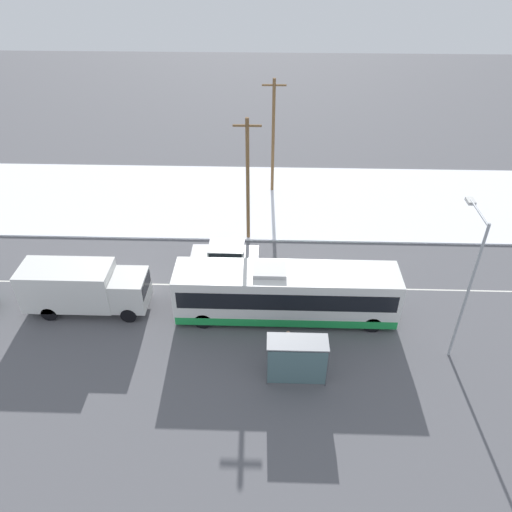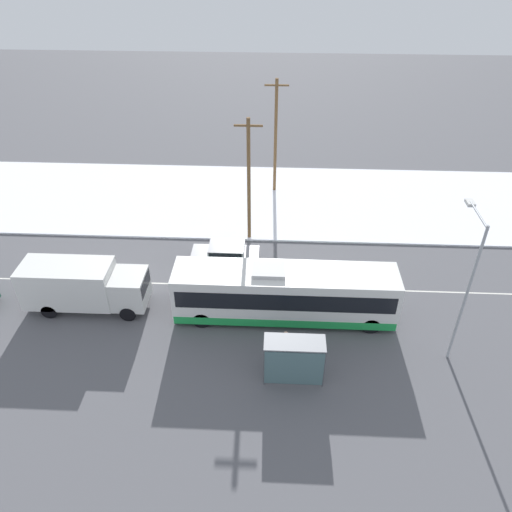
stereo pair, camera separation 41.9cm
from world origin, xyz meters
TOP-DOWN VIEW (x-y plane):
  - ground_plane at (0.00, 0.00)m, footprint 120.00×120.00m
  - snow_lot at (0.00, 11.02)m, footprint 80.00×11.84m
  - lane_marking_center at (0.00, 0.00)m, footprint 60.00×0.12m
  - city_bus at (-0.97, -2.60)m, footprint 12.33×2.57m
  - box_truck at (-12.50, -2.37)m, footprint 7.01×2.30m
  - sedan_car at (-4.77, 2.24)m, footprint 4.36×1.80m
  - pedestrian_at_stop at (-0.89, -5.73)m, footprint 0.61×0.27m
  - bus_shelter at (-0.50, -7.40)m, footprint 2.95×1.20m
  - streetlamp at (7.59, -4.89)m, footprint 0.36×2.78m
  - utility_pole_roadside at (-3.43, 5.46)m, footprint 1.80×0.24m
  - utility_pole_snowlot at (-1.80, 12.68)m, footprint 1.80×0.24m

SIDE VIEW (x-z plane):
  - ground_plane at x=0.00m, z-range 0.00..0.00m
  - lane_marking_center at x=0.00m, z-range 0.00..0.00m
  - snow_lot at x=0.00m, z-range 0.00..0.12m
  - sedan_car at x=-4.77m, z-range 0.07..1.53m
  - pedestrian_at_stop at x=-0.89m, z-range 0.19..1.88m
  - box_truck at x=-12.50m, z-range 0.16..3.09m
  - city_bus at x=-0.97m, z-range -0.04..3.29m
  - bus_shelter at x=-0.50m, z-range 0.48..2.88m
  - utility_pole_roadside at x=-3.43m, z-range 0.19..8.94m
  - utility_pole_snowlot at x=-1.80m, z-range 0.19..9.31m
  - streetlamp at x=7.59m, z-range 1.03..9.08m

